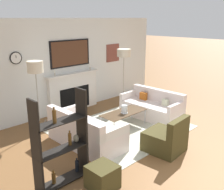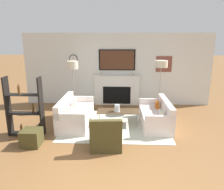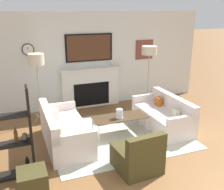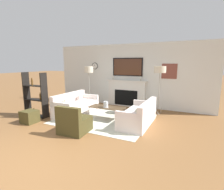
# 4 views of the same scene
# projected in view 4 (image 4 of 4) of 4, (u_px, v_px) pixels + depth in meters

# --- Properties ---
(ground_plane) EXTENTS (60.00, 60.00, 0.00)m
(ground_plane) POSITION_uv_depth(u_px,v_px,m) (35.00, 160.00, 3.45)
(ground_plane) COLOR brown
(fireplace_wall) EXTENTS (7.07, 0.28, 2.70)m
(fireplace_wall) POSITION_uv_depth(u_px,v_px,m) (128.00, 79.00, 7.64)
(fireplace_wall) COLOR silver
(fireplace_wall) RESTS_ON ground_plane
(area_rug) EXTENTS (3.04, 2.53, 0.01)m
(area_rug) POSITION_uv_depth(u_px,v_px,m) (105.00, 119.00, 5.99)
(area_rug) COLOR beige
(area_rug) RESTS_ON ground_plane
(couch_left) EXTENTS (0.84, 1.79, 0.79)m
(couch_left) POSITION_uv_depth(u_px,v_px,m) (76.00, 107.00, 6.46)
(couch_left) COLOR silver
(couch_left) RESTS_ON ground_plane
(couch_right) EXTENTS (0.80, 1.72, 0.76)m
(couch_right) POSITION_uv_depth(u_px,v_px,m) (139.00, 116.00, 5.41)
(couch_right) COLOR silver
(couch_right) RESTS_ON ground_plane
(armchair) EXTENTS (0.77, 0.79, 0.78)m
(armchair) POSITION_uv_depth(u_px,v_px,m) (74.00, 123.00, 4.77)
(armchair) COLOR #433B1D
(armchair) RESTS_ON ground_plane
(coffee_table) EXTENTS (1.24, 0.54, 0.42)m
(coffee_table) POSITION_uv_depth(u_px,v_px,m) (107.00, 108.00, 5.92)
(coffee_table) COLOR #4C3823
(coffee_table) RESTS_ON ground_plane
(hurricane_candle) EXTENTS (0.18, 0.18, 0.20)m
(hurricane_candle) POSITION_uv_depth(u_px,v_px,m) (106.00, 105.00, 5.87)
(hurricane_candle) COLOR silver
(hurricane_candle) RESTS_ON coffee_table
(floor_lamp_left) EXTENTS (0.37, 0.37, 1.75)m
(floor_lamp_left) POSITION_uv_depth(u_px,v_px,m) (89.00, 70.00, 7.59)
(floor_lamp_left) COLOR #9E998E
(floor_lamp_left) RESTS_ON ground_plane
(floor_lamp_right) EXTENTS (0.43, 0.43, 1.79)m
(floor_lamp_right) POSITION_uv_depth(u_px,v_px,m) (160.00, 70.00, 6.26)
(floor_lamp_right) COLOR #9E998E
(floor_lamp_right) RESTS_ON ground_plane
(shelf_unit) EXTENTS (0.93, 0.28, 1.57)m
(shelf_unit) POSITION_uv_depth(u_px,v_px,m) (36.00, 97.00, 6.17)
(shelf_unit) COLOR black
(shelf_unit) RESTS_ON ground_plane
(ottoman) EXTENTS (0.44, 0.44, 0.40)m
(ottoman) POSITION_uv_depth(u_px,v_px,m) (30.00, 117.00, 5.58)
(ottoman) COLOR #433B1D
(ottoman) RESTS_ON ground_plane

